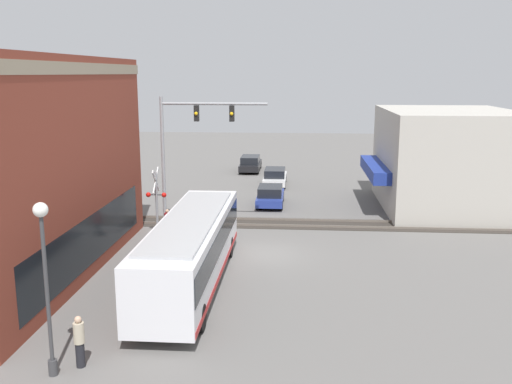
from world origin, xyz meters
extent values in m
plane|color=#605E5B|center=(0.00, 0.00, 0.00)|extent=(120.00, 120.00, 0.00)
cube|color=gray|center=(-3.68, 7.65, 9.22)|extent=(16.82, 0.36, 0.50)
cube|color=black|center=(-3.68, 7.55, 1.70)|extent=(13.96, 0.12, 2.20)
cube|color=#B2ADA3|center=(11.20, -11.68, 3.32)|extent=(11.30, 8.35, 6.65)
cube|color=navy|center=(11.20, -6.95, 2.60)|extent=(7.91, 1.20, 0.80)
cube|color=silver|center=(-4.60, 2.80, 1.67)|extent=(12.46, 2.55, 2.48)
cube|color=black|center=(-4.60, 2.80, 2.04)|extent=(12.21, 2.59, 1.04)
cube|color=#B21E1E|center=(-4.60, 2.80, 0.59)|extent=(12.21, 2.58, 0.24)
cube|color=#A5A8AA|center=(-4.60, 2.80, 2.97)|extent=(10.59, 2.17, 0.12)
cylinder|color=black|center=(-0.57, 2.80, 0.50)|extent=(1.00, 2.57, 1.00)
cylinder|color=black|center=(-9.03, 2.80, 0.50)|extent=(1.00, 2.57, 1.00)
cylinder|color=gray|center=(4.64, 6.16, 3.86)|extent=(0.20, 0.20, 7.73)
cylinder|color=gray|center=(4.64, 3.11, 7.33)|extent=(0.16, 6.09, 0.16)
cube|color=black|center=(4.64, 4.13, 6.78)|extent=(0.30, 0.27, 0.90)
sphere|color=yellow|center=(4.48, 4.13, 6.78)|extent=(0.20, 0.20, 0.20)
cube|color=black|center=(4.64, 2.10, 6.78)|extent=(0.30, 0.27, 0.90)
sphere|color=yellow|center=(4.48, 2.10, 6.78)|extent=(0.20, 0.20, 0.20)
cylinder|color=gray|center=(3.21, 6.26, 1.80)|extent=(0.14, 0.14, 3.60)
cube|color=white|center=(3.21, 6.26, 3.10)|extent=(1.41, 0.06, 1.41)
cube|color=white|center=(3.21, 6.26, 3.10)|extent=(1.41, 0.06, 1.41)
cylinder|color=#38383A|center=(3.21, 6.26, 2.30)|extent=(0.08, 0.90, 0.08)
sphere|color=red|center=(3.16, 5.81, 2.30)|extent=(0.28, 0.28, 0.28)
sphere|color=red|center=(3.16, 6.71, 2.30)|extent=(0.28, 0.28, 0.28)
cylinder|color=#38383A|center=(-12.37, 5.62, 0.25)|extent=(0.28, 0.28, 0.50)
cylinder|color=#38383A|center=(-12.37, 5.62, 2.49)|extent=(0.12, 0.12, 4.97)
sphere|color=white|center=(-12.37, 5.62, 5.19)|extent=(0.44, 0.44, 0.44)
cube|color=#332D28|center=(6.00, 0.00, 0.01)|extent=(2.60, 60.00, 0.03)
cube|color=#6B6056|center=(5.28, 0.00, 0.07)|extent=(0.07, 60.00, 0.15)
cube|color=#6B6056|center=(6.72, 0.00, 0.07)|extent=(0.07, 60.00, 0.15)
cube|color=navy|center=(10.96, 0.20, 0.51)|extent=(4.33, 1.80, 0.51)
cube|color=black|center=(10.75, 0.20, 1.08)|extent=(2.38, 1.62, 0.62)
cylinder|color=black|center=(12.31, 0.20, 0.32)|extent=(0.64, 1.82, 0.64)
cylinder|color=black|center=(9.62, 0.20, 0.32)|extent=(0.64, 1.82, 0.64)
cube|color=silver|center=(18.26, 0.20, 0.51)|extent=(4.74, 1.80, 0.52)
cube|color=black|center=(18.02, 0.20, 1.09)|extent=(2.61, 1.62, 0.63)
cylinder|color=black|center=(19.73, 0.20, 0.32)|extent=(0.64, 1.82, 0.64)
cylinder|color=black|center=(16.79, 0.20, 0.32)|extent=(0.64, 1.82, 0.64)
cube|color=black|center=(24.96, 2.80, 0.53)|extent=(4.87, 1.80, 0.54)
cube|color=black|center=(24.72, 2.80, 1.13)|extent=(2.68, 1.62, 0.65)
cylinder|color=black|center=(26.47, 2.80, 0.32)|extent=(0.64, 1.82, 0.64)
cylinder|color=black|center=(23.45, 2.80, 0.32)|extent=(0.64, 1.82, 0.64)
cylinder|color=black|center=(2.46, 5.49, 0.39)|extent=(0.28, 0.28, 0.78)
cylinder|color=maroon|center=(2.46, 5.49, 1.11)|extent=(0.34, 0.34, 0.65)
sphere|color=tan|center=(2.46, 5.49, 1.54)|extent=(0.21, 0.21, 0.21)
cylinder|color=black|center=(-11.81, 4.97, 0.40)|extent=(0.28, 0.28, 0.80)
cylinder|color=#B2A58C|center=(-11.81, 4.97, 1.14)|extent=(0.34, 0.34, 0.67)
sphere|color=tan|center=(-11.81, 4.97, 1.58)|extent=(0.22, 0.22, 0.22)
camera|label=1|loc=(-27.73, -1.77, 9.03)|focal=40.00mm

